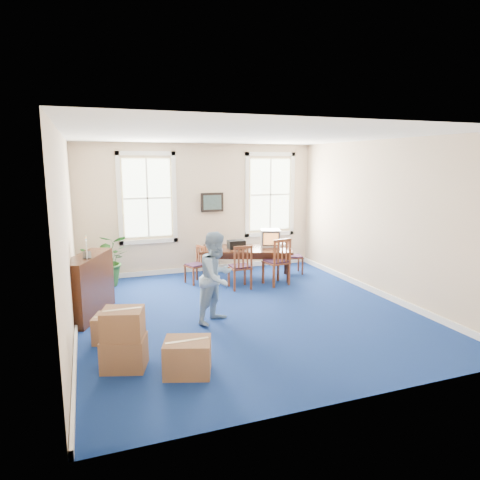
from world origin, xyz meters
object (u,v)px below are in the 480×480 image
object	(u,v)px
cardboard_boxes	(139,332)
crt_tv	(270,238)
credenza	(88,286)
chair_near_left	(240,266)
man	(217,277)
potted_plant	(107,260)
conference_table	(247,263)

from	to	relation	value
cardboard_boxes	crt_tv	bearing A→B (deg)	45.40
crt_tv	credenza	xyz separation A→B (m)	(-4.23, -1.49, -0.36)
chair_near_left	man	bearing A→B (deg)	58.54
chair_near_left	potted_plant	bearing A→B (deg)	-23.87
crt_tv	cardboard_boxes	distance (m)	5.14
credenza	chair_near_left	bearing A→B (deg)	36.55
conference_table	chair_near_left	size ratio (longest dim) A/B	2.17
crt_tv	cardboard_boxes	bearing A→B (deg)	-115.00
conference_table	cardboard_boxes	world-z (taller)	cardboard_boxes
crt_tv	credenza	bearing A→B (deg)	-141.00
credenza	cardboard_boxes	xyz separation A→B (m)	(0.64, -2.15, -0.13)
chair_near_left	conference_table	bearing A→B (deg)	-121.25
credenza	potted_plant	bearing A→B (deg)	101.08
man	potted_plant	bearing A→B (deg)	82.27
conference_table	man	bearing A→B (deg)	-99.60
conference_table	cardboard_boxes	bearing A→B (deg)	-107.95
crt_tv	man	xyz separation A→B (m)	(-2.13, -2.52, -0.14)
crt_tv	credenza	size ratio (longest dim) A/B	0.34
man	credenza	bearing A→B (deg)	116.39
man	potted_plant	distance (m)	3.38
conference_table	potted_plant	bearing A→B (deg)	-166.74
conference_table	man	world-z (taller)	man
crt_tv	man	distance (m)	3.30
chair_near_left	cardboard_boxes	world-z (taller)	chair_near_left
credenza	potted_plant	size ratio (longest dim) A/B	1.22
crt_tv	chair_near_left	bearing A→B (deg)	-124.38
credenza	conference_table	bearing A→B (deg)	45.71
crt_tv	chair_near_left	world-z (taller)	crt_tv
crt_tv	potted_plant	size ratio (longest dim) A/B	0.41
chair_near_left	credenza	size ratio (longest dim) A/B	0.68
conference_table	credenza	bearing A→B (deg)	-136.65
chair_near_left	man	xyz separation A→B (m)	(-1.06, -1.75, 0.30)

